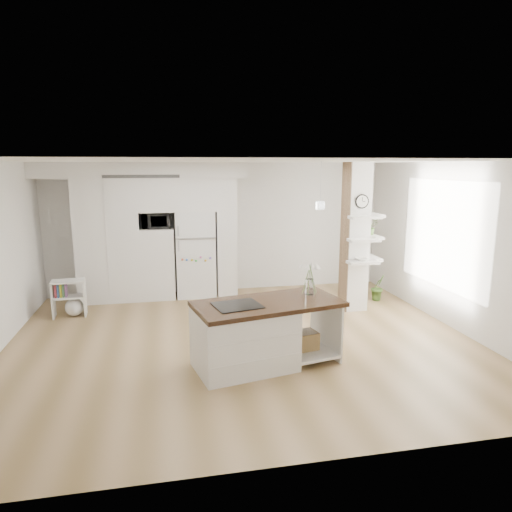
% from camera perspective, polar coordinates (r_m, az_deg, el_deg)
% --- Properties ---
extents(floor, '(7.00, 6.00, 0.01)m').
position_cam_1_polar(floor, '(7.11, -1.67, -10.55)').
color(floor, '#A28257').
rests_on(floor, ground).
extents(room, '(7.04, 6.04, 2.72)m').
position_cam_1_polar(room, '(6.64, -1.76, 4.47)').
color(room, white).
rests_on(room, ground).
extents(cabinet_wall, '(4.00, 0.71, 2.70)m').
position_cam_1_polar(cabinet_wall, '(9.25, -13.44, 3.92)').
color(cabinet_wall, white).
rests_on(cabinet_wall, floor).
extents(refrigerator, '(0.78, 0.69, 1.75)m').
position_cam_1_polar(refrigerator, '(9.38, -7.62, 0.32)').
color(refrigerator, white).
rests_on(refrigerator, floor).
extents(column, '(0.69, 0.90, 2.70)m').
position_cam_1_polar(column, '(8.49, 13.00, 2.24)').
color(column, silver).
rests_on(column, floor).
extents(window, '(0.00, 2.40, 2.40)m').
position_cam_1_polar(window, '(8.28, 22.39, 2.50)').
color(window, white).
rests_on(window, room).
extents(pendant_light, '(0.12, 0.12, 0.10)m').
position_cam_1_polar(pendant_light, '(7.24, 11.51, 6.92)').
color(pendant_light, white).
rests_on(pendant_light, room).
extents(kitchen_island, '(2.09, 1.31, 1.44)m').
position_cam_1_polar(kitchen_island, '(6.10, -0.40, -9.71)').
color(kitchen_island, white).
rests_on(kitchen_island, floor).
extents(bookshelf, '(0.58, 0.36, 0.66)m').
position_cam_1_polar(bookshelf, '(8.76, -22.15, -5.15)').
color(bookshelf, white).
rests_on(bookshelf, floor).
extents(floor_plant_a, '(0.36, 0.32, 0.53)m').
position_cam_1_polar(floor_plant_a, '(9.39, 15.00, -3.78)').
color(floor_plant_a, '#436A2A').
rests_on(floor_plant_a, floor).
extents(floor_plant_b, '(0.24, 0.24, 0.43)m').
position_cam_1_polar(floor_plant_b, '(10.19, 12.77, -2.79)').
color(floor_plant_b, '#436A2A').
rests_on(floor_plant_b, floor).
extents(microwave, '(0.54, 0.37, 0.30)m').
position_cam_1_polar(microwave, '(9.20, -12.39, 4.32)').
color(microwave, '#2D2D2D').
rests_on(microwave, cabinet_wall).
extents(shelf_plant, '(0.27, 0.23, 0.30)m').
position_cam_1_polar(shelf_plant, '(8.72, 14.11, 3.58)').
color(shelf_plant, '#436A2A').
rests_on(shelf_plant, column).
extents(decor_bowl, '(0.22, 0.22, 0.05)m').
position_cam_1_polar(decor_bowl, '(8.31, 13.05, -0.40)').
color(decor_bowl, white).
rests_on(decor_bowl, column).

